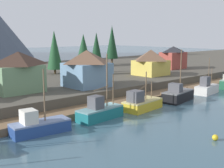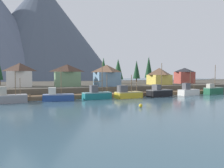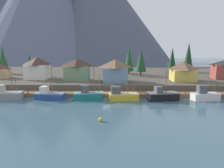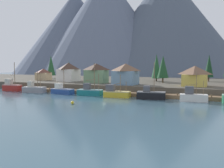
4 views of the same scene
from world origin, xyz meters
The scene contains 24 objects.
ground_plane centered at (0.00, 20.00, -0.50)m, with size 400.00×400.00×1.00m, color #3D5B6B.
dock centered at (0.00, 1.99, 0.50)m, with size 80.00×4.00×1.60m.
shoreline_bank centered at (0.00, 32.00, 1.25)m, with size 400.00×56.00×2.50m, color #4C473D.
mountain_west_peak centered at (-89.49, 126.46, 36.79)m, with size 110.32×110.32×73.57m, color #4C566B.
mountain_central_peak centered at (-58.56, 125.91, 42.95)m, with size 120.48×120.48×85.89m, color slate.
mountain_east_peak centered at (-12.57, 142.17, 43.18)m, with size 130.70×130.70×86.37m, color #475160.
fishing_boat_red centered at (-34.31, -1.53, 1.42)m, with size 6.49×2.79×9.61m.
fishing_boat_grey centered at (-24.24, -2.16, 1.10)m, with size 7.46×3.97×6.78m.
fishing_boat_blue centered at (-13.85, -1.74, 1.05)m, with size 7.32×3.26×7.87m.
fishing_boat_teal centered at (-4.31, -1.80, 1.14)m, with size 7.32×3.31×9.23m.
fishing_boat_yellow centered at (4.07, -2.15, 1.11)m, with size 7.28×3.89×6.07m.
fishing_boat_black centered at (13.72, -2.23, 1.17)m, with size 7.49×4.08×9.31m.
fishing_boat_white centered at (23.94, -1.93, 1.16)m, with size 6.65×3.53×7.25m.
house_green centered at (-9.51, 12.42, 5.95)m, with size 7.82×4.87×6.74m.
house_yellow centered at (23.01, 12.27, 5.56)m, with size 7.12×6.75×5.98m.
house_tan centered at (-36.06, 16.95, 4.93)m, with size 5.61×4.49×4.75m.
house_blue centered at (2.32, 9.80, 5.91)m, with size 7.37×7.25×6.67m.
house_white centered at (-22.98, 15.58, 6.13)m, with size 7.03×6.94×7.10m.
conifer_near_left centered at (11.40, 22.91, 8.12)m, with size 3.98×3.98×9.60m.
conifer_near_right centered at (-41.82, 29.42, 8.53)m, with size 3.87×3.87×10.64m.
conifer_mid_left centered at (25.92, 35.96, 8.36)m, with size 3.38×3.38×10.12m.
conifer_mid_right centered at (7.56, 29.37, 8.27)m, with size 3.72×3.72×10.42m.
conifer_back_right centered at (-29.93, 26.34, 7.36)m, with size 2.24×2.24×8.00m.
channel_buoy centered at (-0.06, -17.29, 0.35)m, with size 0.70×0.70×0.70m, color gold.
Camera 4 is at (29.60, -62.89, 8.65)m, focal length 39.23 mm.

